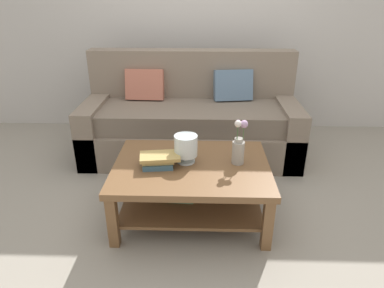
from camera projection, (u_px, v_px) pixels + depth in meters
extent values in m
plane|color=gray|center=(196.00, 190.00, 3.10)|extent=(10.00, 10.00, 0.00)
cube|color=#BCB7B2|center=(199.00, 16.00, 4.02)|extent=(6.40, 0.12, 2.70)
cube|color=#7A6B5B|center=(191.00, 139.00, 3.68)|extent=(2.20, 0.90, 0.36)
cube|color=#6E6052|center=(191.00, 116.00, 3.53)|extent=(1.96, 0.74, 0.20)
cube|color=#7A6B5B|center=(192.00, 82.00, 3.77)|extent=(2.20, 0.20, 0.70)
cube|color=#7A6B5B|center=(97.00, 128.00, 3.65)|extent=(0.20, 0.90, 0.60)
cube|color=#7A6B5B|center=(286.00, 130.00, 3.60)|extent=(0.20, 0.90, 0.60)
cube|color=#B26651|center=(145.00, 84.00, 3.65)|extent=(0.41, 0.20, 0.34)
cube|color=slate|center=(233.00, 85.00, 3.63)|extent=(0.42, 0.24, 0.34)
cube|color=brown|center=(191.00, 167.00, 2.60)|extent=(1.17, 0.87, 0.05)
cube|color=brown|center=(113.00, 222.00, 2.37)|extent=(0.07, 0.07, 0.40)
cube|color=brown|center=(268.00, 224.00, 2.34)|extent=(0.07, 0.07, 0.40)
cube|color=brown|center=(133.00, 168.00, 3.06)|extent=(0.07, 0.07, 0.40)
cube|color=brown|center=(253.00, 170.00, 3.03)|extent=(0.07, 0.07, 0.40)
cube|color=brown|center=(191.00, 199.00, 2.72)|extent=(1.05, 0.75, 0.02)
cube|color=#51704C|center=(177.00, 194.00, 2.73)|extent=(0.30, 0.22, 0.03)
cube|color=#3D6075|center=(158.00, 162.00, 2.58)|extent=(0.24, 0.23, 0.04)
cube|color=tan|center=(158.00, 159.00, 2.56)|extent=(0.25, 0.20, 0.03)
cube|color=tan|center=(160.00, 156.00, 2.54)|extent=(0.32, 0.21, 0.03)
cylinder|color=silver|center=(186.00, 161.00, 2.63)|extent=(0.14, 0.14, 0.02)
cylinder|color=silver|center=(186.00, 158.00, 2.62)|extent=(0.04, 0.04, 0.04)
cylinder|color=silver|center=(186.00, 145.00, 2.57)|extent=(0.18, 0.18, 0.16)
sphere|color=#3D6075|center=(182.00, 149.00, 2.59)|extent=(0.04, 0.04, 0.04)
sphere|color=#51704C|center=(189.00, 148.00, 2.60)|extent=(0.05, 0.05, 0.05)
cylinder|color=#9E998E|center=(238.00, 153.00, 2.58)|extent=(0.09, 0.09, 0.17)
cylinder|color=#9E998E|center=(239.00, 140.00, 2.53)|extent=(0.06, 0.06, 0.03)
cylinder|color=#426638|center=(244.00, 132.00, 2.50)|extent=(0.01, 0.01, 0.10)
sphere|color=#B28CB7|center=(244.00, 124.00, 2.47)|extent=(0.06, 0.06, 0.06)
cylinder|color=#426638|center=(238.00, 131.00, 2.53)|extent=(0.01, 0.01, 0.10)
sphere|color=#B28CB7|center=(238.00, 123.00, 2.50)|extent=(0.05, 0.05, 0.05)
cylinder|color=#426638|center=(238.00, 133.00, 2.49)|extent=(0.01, 0.01, 0.11)
sphere|color=silver|center=(238.00, 124.00, 2.46)|extent=(0.05, 0.05, 0.05)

